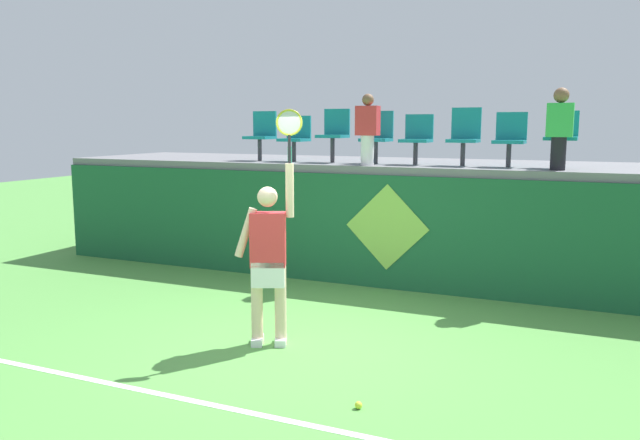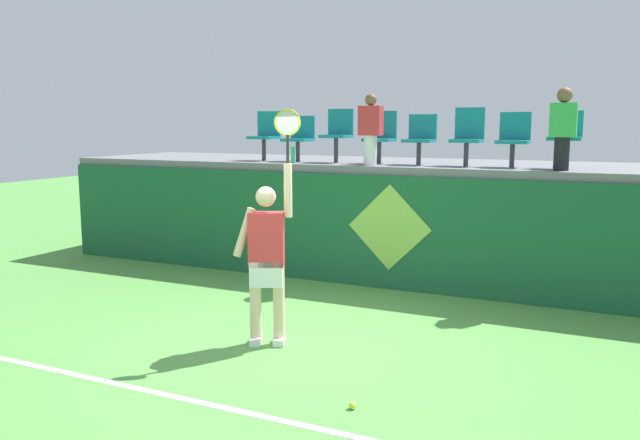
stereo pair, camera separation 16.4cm
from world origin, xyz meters
name	(u,v)px [view 1 (the left image)]	position (x,y,z in m)	size (l,w,h in m)	color
ground_plane	(296,347)	(0.00, 0.00, 0.00)	(40.00, 40.00, 0.00)	#519342
court_back_wall	(381,231)	(0.00, 2.90, 0.84)	(11.87, 0.20, 1.68)	#195633
spectator_platform	(407,166)	(0.00, 4.19, 1.74)	(11.87, 2.66, 0.12)	slate
court_baseline_stripe	(215,405)	(0.00, -1.59, 0.00)	(10.68, 0.08, 0.01)	white
tennis_player	(269,257)	(-0.32, -0.02, 0.99)	(0.71, 0.39, 2.58)	white
tennis_ball	(358,405)	(1.16, -1.14, 0.03)	(0.07, 0.07, 0.07)	#D1E533
water_bottle	(290,155)	(-1.60, 3.09, 1.94)	(0.07, 0.07, 0.27)	#26B272
stadium_chair_0	(262,133)	(-2.39, 3.61, 2.27)	(0.44, 0.42, 0.84)	#38383D
stadium_chair_1	(296,136)	(-1.75, 3.60, 2.22)	(0.44, 0.42, 0.76)	#38383D
stadium_chair_2	(334,132)	(-1.05, 3.61, 2.29)	(0.44, 0.42, 0.86)	#38383D
stadium_chair_3	(378,135)	(-0.32, 3.61, 2.25)	(0.44, 0.42, 0.82)	#38383D
stadium_chair_4	(417,137)	(0.33, 3.60, 2.23)	(0.44, 0.42, 0.77)	#38383D
stadium_chair_5	(465,134)	(1.05, 3.61, 2.27)	(0.44, 0.42, 0.86)	#38383D
stadium_chair_6	(510,137)	(1.71, 3.61, 2.24)	(0.44, 0.42, 0.79)	#38383D
stadium_chair_7	(561,135)	(2.40, 3.60, 2.27)	(0.44, 0.42, 0.81)	#38383D
spectator_0	(368,128)	(-0.32, 3.14, 2.36)	(0.34, 0.20, 1.07)	white
spectator_1	(560,127)	(2.40, 3.17, 2.38)	(0.34, 0.20, 1.10)	black
wall_signage_mount	(386,289)	(0.12, 2.80, 0.00)	(1.27, 0.01, 1.56)	#195633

